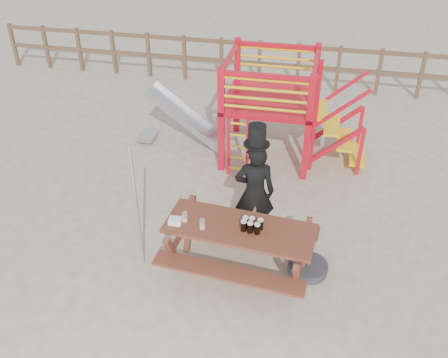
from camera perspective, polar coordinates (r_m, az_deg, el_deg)
ground at (r=7.57m, az=-0.31°, el=-10.63°), size 60.00×60.00×0.00m
back_fence at (r=13.14m, az=6.29°, el=13.39°), size 15.09×0.09×1.20m
playground_fort at (r=9.87m, az=4.81°, el=8.38°), size 4.71×1.84×2.10m
picnic_table at (r=7.26m, az=1.79°, el=-7.37°), size 2.26×1.66×0.82m
man_with_hat at (r=7.66m, az=3.53°, el=-1.26°), size 0.69×0.52×2.02m
metal_pole at (r=7.12m, az=-9.93°, el=-3.46°), size 0.05×0.05×2.09m
parasol_base at (r=7.65m, az=9.56°, el=-9.94°), size 0.59×0.59×0.25m
paper_bag at (r=7.14m, az=-5.60°, el=-4.79°), size 0.19×0.15×0.08m
stout_pints at (r=6.97m, az=3.15°, el=-5.27°), size 0.31×0.20×0.17m
empty_glasses at (r=7.07m, az=-3.52°, el=-4.80°), size 0.37×0.19×0.15m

